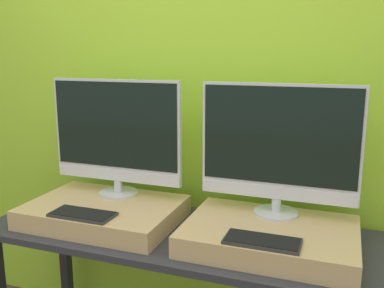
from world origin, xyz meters
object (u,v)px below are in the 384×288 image
object	(u,v)px
monitor_left	(116,134)
keyboard_left	(83,214)
monitor_right	(279,146)
keyboard_right	(262,241)

from	to	relation	value
monitor_left	keyboard_left	size ratio (longest dim) A/B	2.38
monitor_left	monitor_right	world-z (taller)	same
monitor_left	monitor_right	xyz separation A→B (m)	(0.78, 0.00, 0.00)
keyboard_left	monitor_right	xyz separation A→B (m)	(0.78, 0.31, 0.29)
keyboard_left	monitor_left	bearing A→B (deg)	90.00
monitor_left	keyboard_right	world-z (taller)	monitor_left
keyboard_left	keyboard_right	bearing A→B (deg)	0.00
monitor_left	keyboard_left	bearing A→B (deg)	-90.00
monitor_left	keyboard_right	size ratio (longest dim) A/B	2.38
monitor_right	keyboard_right	world-z (taller)	monitor_right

